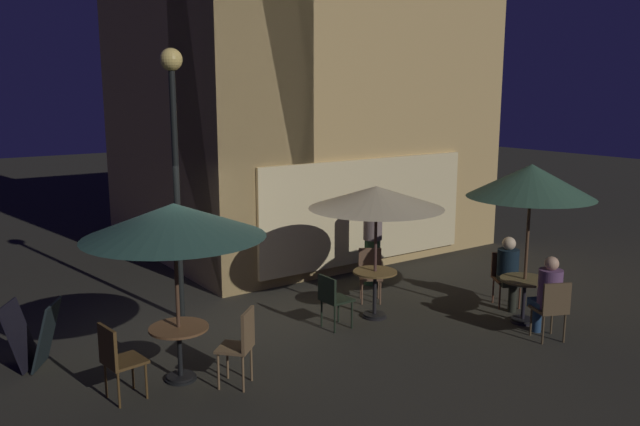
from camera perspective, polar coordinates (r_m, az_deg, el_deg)
The scene contains 19 objects.
ground_plane at distance 9.93m, azimuth -9.95°, elevation -10.88°, with size 60.00×60.00×0.00m, color #2A2820.
cafe_building at distance 14.04m, azimuth -3.91°, elevation 15.51°, with size 7.28×6.49×9.60m.
street_lamp_near_corner at distance 10.20m, azimuth -12.87°, elevation 7.31°, with size 0.34×0.34×4.28m.
menu_sandwich_board at distance 9.46m, azimuth -24.19°, elevation -9.87°, with size 0.84×0.81×0.89m.
cafe_table_0 at distance 8.48m, azimuth -12.41°, elevation -11.05°, with size 0.75×0.75×0.71m.
cafe_table_1 at distance 10.49m, azimuth 4.91°, elevation -6.32°, with size 0.71×0.71×0.78m.
cafe_table_2 at distance 10.74m, azimuth 17.72°, elevation -6.54°, with size 0.77×0.77×0.72m.
patio_umbrella_0 at distance 8.03m, azimuth -12.86°, elevation -0.71°, with size 2.26×2.26×2.30m.
patio_umbrella_1 at distance 10.16m, azimuth 5.04°, elevation 1.35°, with size 2.16×2.16×2.17m.
patio_umbrella_2 at distance 10.37m, azimuth 18.28°, elevation 2.67°, with size 1.95×1.95×2.54m.
cafe_chair_0 at distance 8.11m, azimuth -17.66°, elevation -12.02°, with size 0.49×0.49×0.95m.
cafe_chair_1 at distance 8.15m, azimuth -7.00°, elevation -11.21°, with size 0.57×0.57×1.00m.
cafe_chair_2 at distance 11.33m, azimuth 4.49°, elevation -5.10°, with size 0.55×0.55×0.92m.
cafe_chair_3 at distance 9.97m, azimuth 1.11°, elevation -7.42°, with size 0.43×0.43×0.86m.
cafe_chair_4 at distance 10.07m, azimuth 19.99°, elevation -7.76°, with size 0.57×0.57×0.92m.
cafe_chair_5 at distance 11.53m, azimuth 16.18°, elevation -5.20°, with size 0.59×0.59×0.90m.
patron_seated_0 at distance 10.13m, azimuth 19.62°, elevation -6.63°, with size 0.46×0.54×1.27m.
patron_seated_1 at distance 11.36m, azimuth 16.46°, elevation -4.68°, with size 0.51×0.55×1.22m.
patron_standing_2 at distance 12.15m, azimuth 4.70°, elevation -2.38°, with size 0.36×0.36×1.74m.
Camera 1 is at (-3.82, -8.41, 3.66)m, focal length 35.94 mm.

